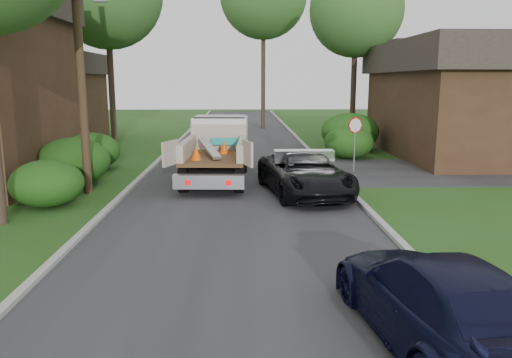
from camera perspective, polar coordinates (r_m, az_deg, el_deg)
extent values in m
plane|color=#274714|center=(13.66, -2.19, -6.02)|extent=(120.00, 120.00, 0.00)
cube|color=#28282B|center=(23.40, -1.98, 1.22)|extent=(8.00, 90.00, 0.02)
cube|color=#28282B|center=(25.36, 26.25, 0.85)|extent=(16.00, 7.00, 0.02)
cube|color=#9E9E99|center=(23.77, -11.91, 1.28)|extent=(0.20, 90.00, 0.12)
cube|color=#9E9E99|center=(23.72, 7.97, 1.39)|extent=(0.20, 90.00, 0.12)
cylinder|color=slate|center=(22.83, 11.18, 3.30)|extent=(0.06, 0.06, 2.00)
cylinder|color=#B20A0A|center=(22.71, 11.28, 6.05)|extent=(0.71, 0.32, 0.76)
cylinder|color=#382619|center=(18.94, -19.54, 13.45)|extent=(0.30, 0.30, 10.00)
cube|color=slate|center=(17.83, -17.36, 18.94)|extent=(0.45, 0.20, 0.12)
cube|color=#3C2718|center=(37.66, -23.11, 7.54)|extent=(7.00, 7.00, 4.50)
cube|color=#332B26|center=(37.63, -23.46, 12.02)|extent=(7.56, 7.56, 1.40)
cube|color=#332B26|center=(37.66, -23.54, 13.08)|extent=(1.05, 7.56, 0.20)
cube|color=#3C2718|center=(30.01, 23.90, 6.79)|extent=(9.00, 12.00, 4.50)
cube|color=#332B26|center=(29.98, 24.36, 12.60)|extent=(9.72, 12.96, 1.60)
cube|color=#332B26|center=(30.03, 24.49, 14.12)|extent=(9.72, 1.80, 0.20)
ellipsoid|color=#0E3F10|center=(17.56, -22.79, -0.45)|extent=(2.34, 2.34, 1.53)
ellipsoid|color=#0E3F10|center=(20.88, -20.19, 1.92)|extent=(2.86, 2.86, 1.87)
ellipsoid|color=#0E3F10|center=(24.28, -18.28, 3.05)|extent=(2.60, 2.60, 1.70)
ellipsoid|color=#0E3F10|center=(26.85, 10.55, 4.14)|extent=(2.60, 2.60, 1.70)
ellipsoid|color=#0E3F10|center=(29.88, 10.68, 5.32)|extent=(3.38, 3.38, 2.21)
cylinder|color=#2D2119|center=(31.01, -16.26, 11.57)|extent=(0.36, 0.36, 9.00)
cylinder|color=#2D2119|center=(33.86, 11.11, 11.30)|extent=(0.36, 0.36, 8.50)
sphere|color=#355F23|center=(34.16, 11.39, 18.44)|extent=(6.00, 6.00, 6.00)
cylinder|color=#2D2119|center=(43.12, 0.83, 13.08)|extent=(0.36, 0.36, 11.00)
cylinder|color=black|center=(22.45, -6.69, 1.97)|extent=(0.36, 0.98, 0.97)
cylinder|color=black|center=(22.28, -1.46, 1.98)|extent=(0.36, 0.98, 0.97)
cylinder|color=black|center=(18.46, -8.28, -0.05)|extent=(0.36, 0.98, 0.97)
cylinder|color=black|center=(18.25, -1.91, -0.07)|extent=(0.36, 0.98, 0.97)
cube|color=black|center=(20.41, -4.53, 1.62)|extent=(2.40, 6.33, 0.26)
cube|color=white|center=(22.51, -4.06, 4.96)|extent=(2.45, 2.03, 1.67)
cube|color=black|center=(22.46, -4.08, 6.46)|extent=(2.28, 1.87, 0.59)
cube|color=#472D19|center=(19.60, -4.74, 2.44)|extent=(2.52, 3.97, 0.13)
cube|color=beige|center=(21.44, -4.29, 4.79)|extent=(2.37, 0.20, 1.08)
cube|color=beige|center=(19.68, -7.89, 3.51)|extent=(0.41, 3.67, 0.65)
cube|color=beige|center=(19.48, -1.59, 3.54)|extent=(0.41, 3.67, 0.65)
cube|color=silver|center=(17.41, -5.42, -0.30)|extent=(2.49, 0.48, 0.49)
cube|color=#B20505|center=(17.31, -7.79, -0.42)|extent=(0.17, 0.05, 0.17)
cube|color=#B20505|center=(17.16, -3.16, -0.43)|extent=(0.17, 0.05, 0.17)
cube|color=beige|center=(17.60, -9.79, 2.92)|extent=(0.45, 0.93, 0.86)
cube|color=beige|center=(17.32, -0.97, 2.95)|extent=(0.38, 0.95, 0.86)
cube|color=silver|center=(19.68, -5.36, 3.54)|extent=(1.07, 2.77, 0.50)
cone|color=#F2590A|center=(18.66, -6.85, 3.00)|extent=(0.40, 0.40, 0.54)
cone|color=#F2590A|center=(20.16, -3.67, 3.66)|extent=(0.40, 0.40, 0.54)
cube|color=#148C84|center=(21.17, -3.62, 4.31)|extent=(1.19, 0.15, 0.30)
imported|color=black|center=(18.00, 5.58, 0.63)|extent=(3.40, 5.84, 1.53)
imported|color=black|center=(8.35, 20.17, -12.85)|extent=(2.62, 5.23, 1.46)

